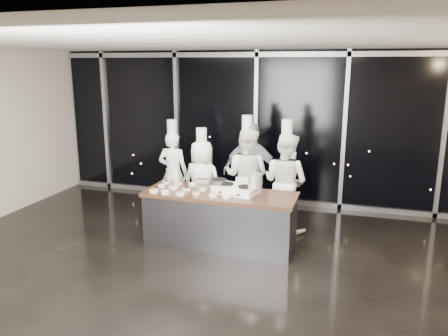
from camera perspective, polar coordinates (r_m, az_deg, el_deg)
The scene contains 14 objects.
ground at distance 6.57m, azimuth -2.97°, elevation -12.96°, with size 9.00×9.00×0.00m, color black.
room_shell at distance 5.86m, azimuth -1.62°, elevation 6.81°, with size 9.02×7.02×3.21m.
window_wall at distance 9.27m, azimuth 4.23°, elevation 5.24°, with size 8.90×0.11×3.20m.
demo_counter at distance 7.18m, azimuth -0.53°, elevation -6.66°, with size 2.46×0.86×0.90m.
stove at distance 7.00m, azimuth 1.55°, elevation -2.79°, with size 0.76×0.56×0.14m.
frying_pan at distance 7.12m, azimuth -0.90°, elevation -1.66°, with size 0.52×0.34×0.05m.
stock_pot at distance 6.80m, azimuth 4.06°, elevation -1.68°, with size 0.22×0.22×0.22m, color silver.
prep_bowls at distance 7.15m, azimuth -4.95°, elevation -2.80°, with size 1.38×0.69×0.05m.
squeeze_bottle at distance 7.62m, azimuth -6.26°, elevation -1.12°, with size 0.07×0.07×0.24m.
chef_far_left at distance 8.64m, azimuth -6.65°, elevation -0.51°, with size 0.61×0.41×1.88m.
chef_left at distance 8.07m, azimuth -2.89°, elevation -1.79°, with size 0.83×0.60×1.80m.
chef_center at distance 8.09m, azimuth 2.95°, elevation -0.98°, with size 0.96×0.79×2.02m.
guest at distance 8.09m, azimuth 3.61°, elevation -0.70°, with size 1.14×0.54×1.89m.
chef_right at distance 7.79m, azimuth 8.00°, elevation -1.78°, with size 1.05×0.95×1.99m.
Camera 1 is at (2.05, -5.51, 2.93)m, focal length 35.00 mm.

